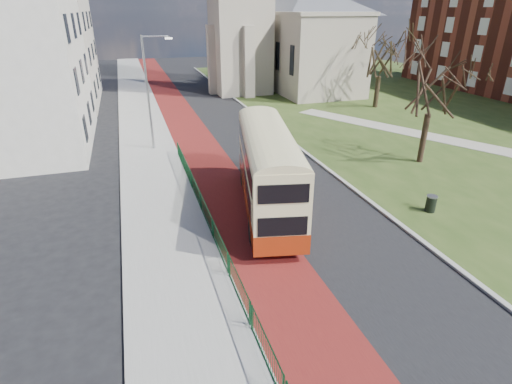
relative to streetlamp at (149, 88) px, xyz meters
name	(u,v)px	position (x,y,z in m)	size (l,w,h in m)	color
ground	(306,277)	(4.35, -18.00, -4.59)	(160.00, 160.00, 0.00)	black
road_carriageway	(225,135)	(5.85, 2.00, -4.59)	(9.00, 120.00, 0.01)	black
bus_lane	(193,138)	(3.15, 2.00, -4.59)	(3.40, 120.00, 0.01)	#591414
pavement_west	(146,142)	(-0.65, 2.00, -4.53)	(4.00, 120.00, 0.12)	gray
kerb_west	(171,139)	(1.35, 2.00, -4.53)	(0.25, 120.00, 0.13)	#999993
kerb_east	(268,124)	(10.45, 4.00, -4.53)	(0.25, 80.00, 0.13)	#999993
grass_green	(446,110)	(30.35, 4.00, -4.57)	(40.00, 80.00, 0.04)	#2D4217
footpath	(495,150)	(24.35, -8.00, -4.54)	(2.20, 36.00, 0.03)	#9E998C
pedestrian_railing	(212,228)	(1.40, -14.00, -4.04)	(0.07, 24.00, 1.12)	#0D3C1D
street_block_near	(3,58)	(-9.65, 4.00, 1.92)	(10.30, 14.30, 13.00)	beige
street_block_far	(42,49)	(-9.65, 20.00, 1.17)	(10.30, 16.30, 11.50)	beige
streetlamp	(149,88)	(0.00, 0.00, 0.00)	(2.13, 0.18, 8.00)	gray
bus	(268,167)	(4.77, -12.02, -2.17)	(4.48, 10.43, 4.25)	maroon
winter_tree_near	(435,73)	(17.27, -8.39, 1.43)	(7.57, 7.57, 8.63)	#322319
winter_tree_far	(382,50)	(23.81, 7.24, 1.25)	(6.39, 6.39, 8.39)	#312718
litter_bin	(431,204)	(12.84, -14.85, -4.10)	(0.63, 0.63, 0.89)	black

